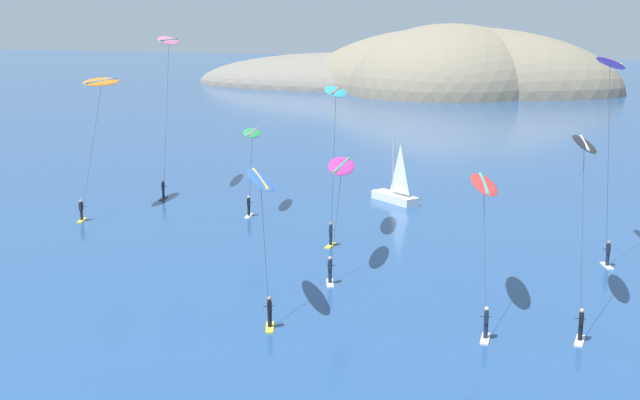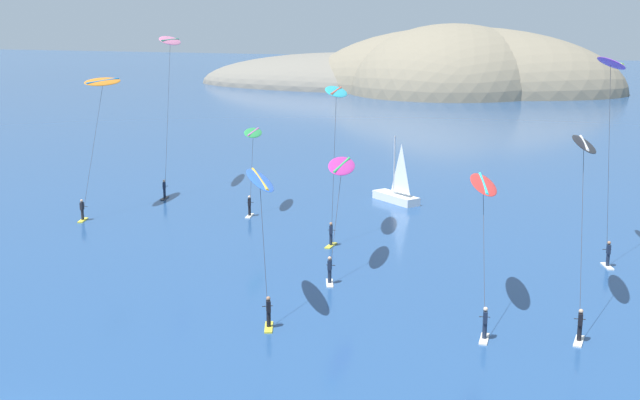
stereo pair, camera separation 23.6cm
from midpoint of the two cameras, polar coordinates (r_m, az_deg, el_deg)
The scene contains 11 objects.
headland_island at distance 180.98m, azimuth 7.79°, elevation 7.81°, with size 98.83×52.55×28.72m.
sailboat_near at distance 69.61m, azimuth 5.10°, elevation 0.43°, with size 5.41×4.21×5.70m.
kitesurfer_purple at distance 54.85m, azimuth 19.81°, elevation 8.03°, with size 2.70×6.06×13.17m.
kitesurfer_red at distance 43.56m, azimuth 11.43°, elevation 0.44°, with size 2.84×8.57×7.12m.
kitesurfer_cyan at distance 56.42m, azimuth 0.99°, elevation 6.98°, with size 2.65×6.12×10.89m.
kitesurfer_orange at distance 67.65m, azimuth -15.45°, elevation 7.46°, with size 2.22×8.27×10.83m.
kitesurfer_blue at distance 42.01m, azimuth -4.37°, elevation 0.70°, with size 4.36×5.83×7.53m.
kitesurfer_pink at distance 73.93m, azimuth -10.81°, elevation 10.39°, with size 3.25×8.04×14.00m.
kitesurfer_magenta at distance 49.84m, azimuth 1.38°, elevation 1.90°, with size 2.22×7.11×6.94m.
kitesurfer_green at distance 65.11m, azimuth -4.96°, elevation 4.26°, with size 2.36×5.20×6.79m.
kitesurfer_black at distance 44.52m, azimuth 18.12°, elevation 2.85°, with size 1.97×8.84×9.38m.
Camera 1 is at (21.56, -21.58, 15.56)m, focal length 45.00 mm.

